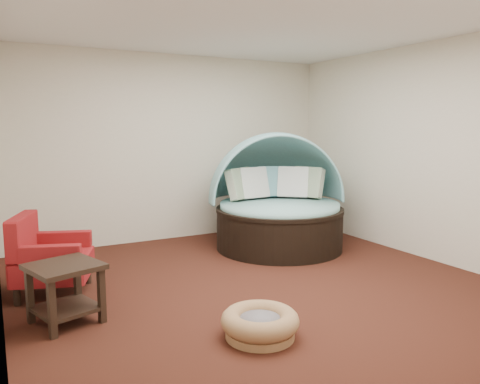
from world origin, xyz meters
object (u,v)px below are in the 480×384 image
canopy_daybed (278,194)px  side_table (65,285)px  pet_basket (260,323)px  red_armchair (48,258)px

canopy_daybed → side_table: 3.41m
side_table → pet_basket: bearing=-37.8°
red_armchair → side_table: (0.05, -0.84, -0.04)m
pet_basket → red_armchair: 2.39m
pet_basket → side_table: (-1.37, 1.06, 0.23)m
canopy_daybed → side_table: (-3.10, -1.37, -0.42)m
canopy_daybed → pet_basket: bearing=-107.0°
canopy_daybed → red_armchair: 3.21m
pet_basket → red_armchair: size_ratio=0.88×
canopy_daybed → side_table: canopy_daybed is taller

